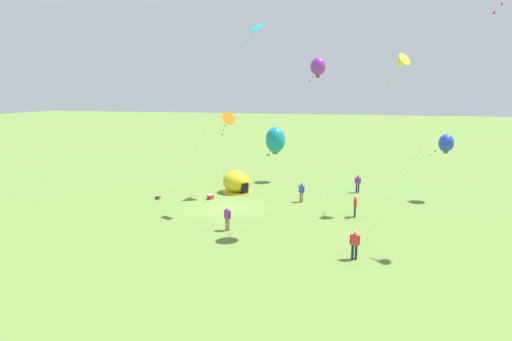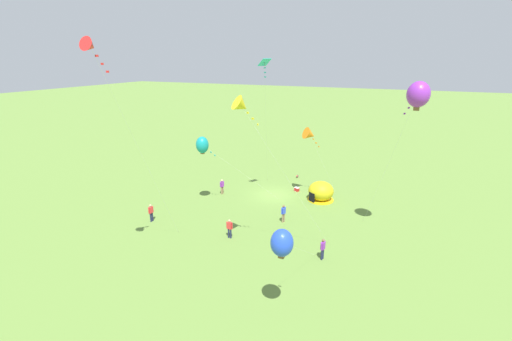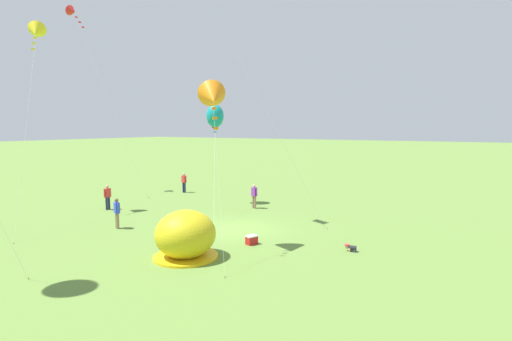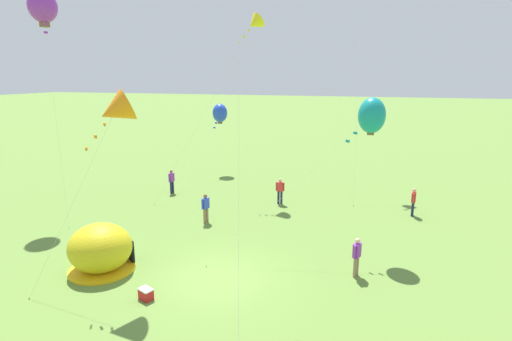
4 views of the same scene
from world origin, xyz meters
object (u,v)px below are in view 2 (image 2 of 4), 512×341
Objects in this scene: person_far_back at (230,228)px; kite_red at (90,46)px; person_strolling at (222,186)px; person_watching_sky at (151,212)px; kite_orange at (310,135)px; kite_purple at (418,94)px; person_near_tent at (283,213)px; popup_tent at (321,191)px; kite_yellow at (242,106)px; person_with_toddler at (323,248)px; kite_teal at (202,145)px; kite_blue at (282,243)px; toddler_crawling at (297,176)px; kite_cyan at (265,66)px; cooler_box at (297,189)px.

kite_red reaches higher than person_far_back.
person_watching_sky is at bearing 72.21° from person_strolling.
kite_orange is 0.60× the size of kite_purple.
person_watching_sky is (11.42, 4.79, 0.00)m from person_near_tent.
popup_tent is 0.23× the size of kite_yellow.
kite_teal reaches higher than person_with_toddler.
person_with_toddler and person_far_back have the same top height.
kite_purple is 1.58× the size of kite_blue.
kite_red is 9.25m from kite_yellow.
person_watching_sky is 17.71m from kite_orange.
popup_tent is at bearing -39.66° from kite_purple.
person_far_back is at bearing 87.52° from toddler_crawling.
kite_purple reaches higher than person_far_back.
person_strolling is (8.64, -3.87, 0.00)m from person_near_tent.
person_with_toddler is at bearing -145.74° from kite_red.
person_near_tent is at bearing -124.73° from person_far_back.
kite_teal is (-2.62, -5.27, 5.50)m from person_watching_sky.
person_strolling is (13.42, -8.58, 0.00)m from person_with_toddler.
person_far_back is 16.97m from kite_red.
person_with_toddler is 1.00× the size of person_watching_sky.
kite_cyan reaches higher than kite_purple.
kite_blue is at bearing 63.58° from kite_purple.
person_with_toddler is 1.00× the size of person_far_back.
kite_orange is 19.42m from kite_blue.
toddler_crawling is 0.32× the size of person_near_tent.
toddler_crawling is at bearing -117.24° from person_watching_sky.
popup_tent reaches higher than cooler_box.
kite_teal reaches higher than kite_blue.
toddler_crawling is (4.44, -6.00, -0.82)m from popup_tent.
person_far_back is 0.11× the size of kite_red.
kite_red is at bearing 79.51° from toddler_crawling.
person_far_back reaches higher than cooler_box.
kite_purple is 1.06× the size of kite_yellow.
kite_orange reaches higher than person_with_toddler.
popup_tent is 6.22m from kite_orange.
kite_orange is 0.49× the size of kite_red.
kite_red reaches higher than person_watching_sky.
person_watching_sky is 17.29m from kite_cyan.
kite_blue is (-4.54, 4.56, -6.59)m from kite_yellow.
kite_teal is at bearing -20.89° from person_with_toddler.
kite_red is at bearing 69.15° from kite_orange.
person_watching_sky is (2.78, 8.66, 0.00)m from person_strolling.
kite_purple is 0.83× the size of kite_red.
kite_purple reaches higher than kite_teal.
kite_purple is (-21.36, -4.77, 11.20)m from person_watching_sky.
kite_orange is at bearing -135.07° from person_watching_sky.
kite_orange is at bearing -93.69° from kite_yellow.
kite_purple is at bearing -116.42° from kite_blue.
person_near_tent is 9.22m from kite_orange.
kite_teal is at bearing -83.11° from kite_red.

